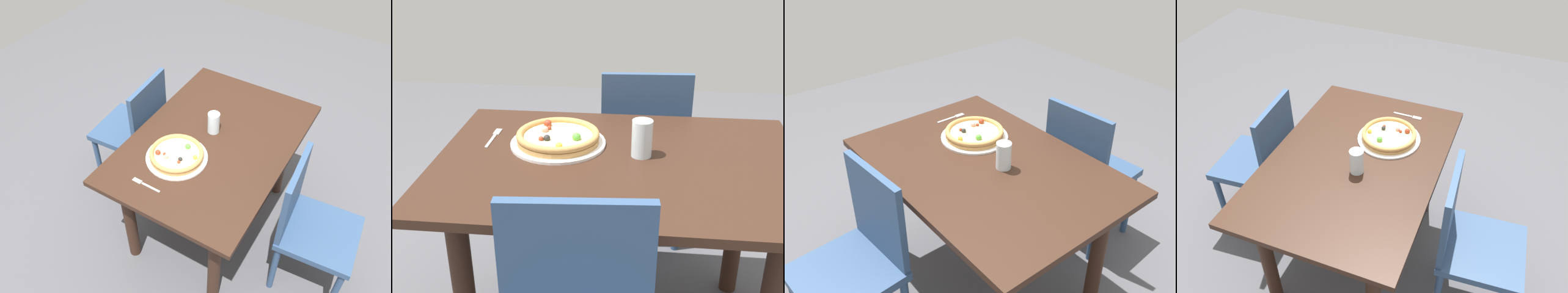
# 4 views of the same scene
# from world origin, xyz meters

# --- Properties ---
(ground_plane) EXTENTS (6.00, 6.00, 0.00)m
(ground_plane) POSITION_xyz_m (0.00, 0.00, 0.00)
(ground_plane) COLOR #4C4C51
(dining_table) EXTENTS (1.22, 0.84, 0.73)m
(dining_table) POSITION_xyz_m (0.00, 0.00, 0.60)
(dining_table) COLOR #331E14
(dining_table) RESTS_ON ground
(chair_near) EXTENTS (0.43, 0.43, 0.87)m
(chair_near) POSITION_xyz_m (-0.07, -0.64, 0.48)
(chair_near) COLOR navy
(chair_near) RESTS_ON ground
(chair_far) EXTENTS (0.42, 0.42, 0.87)m
(chair_far) POSITION_xyz_m (0.08, 0.64, 0.48)
(chair_far) COLOR navy
(chair_far) RESTS_ON ground
(plate) EXTENTS (0.33, 0.33, 0.01)m
(plate) POSITION_xyz_m (-0.22, 0.10, 0.73)
(plate) COLOR white
(plate) RESTS_ON dining_table
(pizza) EXTENTS (0.29, 0.29, 0.05)m
(pizza) POSITION_xyz_m (-0.22, 0.10, 0.76)
(pizza) COLOR #B78447
(pizza) RESTS_ON plate
(fork) EXTENTS (0.02, 0.17, 0.00)m
(fork) POSITION_xyz_m (-0.46, 0.14, 0.73)
(fork) COLOR silver
(fork) RESTS_ON dining_table
(drinking_glass) EXTENTS (0.07, 0.07, 0.13)m
(drinking_glass) POSITION_xyz_m (0.07, 0.04, 0.79)
(drinking_glass) COLOR silver
(drinking_glass) RESTS_ON dining_table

